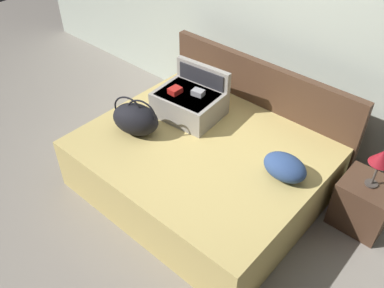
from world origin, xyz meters
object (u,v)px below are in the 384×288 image
at_px(table_lamp, 381,158).
at_px(nightstand, 363,203).
at_px(pillow_near_headboard, 285,167).
at_px(hard_case_large, 190,101).
at_px(bed, 201,167).
at_px(duffel_bag, 136,119).

bearing_deg(table_lamp, nightstand, 0.00).
xyz_separation_m(pillow_near_headboard, nightstand, (0.57, 0.45, -0.39)).
bearing_deg(hard_case_large, bed, -41.09).
xyz_separation_m(hard_case_large, nightstand, (1.72, 0.31, -0.45)).
xyz_separation_m(nightstand, table_lamp, (0.00, 0.00, 0.52)).
relative_size(hard_case_large, nightstand, 1.36).
xyz_separation_m(duffel_bag, table_lamp, (1.90, 0.86, 0.07)).
xyz_separation_m(bed, nightstand, (1.32, 0.61, -0.03)).
height_order(hard_case_large, duffel_bag, hard_case_large).
bearing_deg(duffel_bag, table_lamp, 24.28).
bearing_deg(table_lamp, duffel_bag, -155.72).
distance_m(hard_case_large, nightstand, 1.81).
xyz_separation_m(bed, pillow_near_headboard, (0.75, 0.15, 0.36)).
bearing_deg(duffel_bag, hard_case_large, 72.14).
bearing_deg(bed, nightstand, 24.69).
relative_size(bed, table_lamp, 5.73).
relative_size(nightstand, table_lamp, 1.29).
bearing_deg(hard_case_large, table_lamp, 5.22).
bearing_deg(bed, duffel_bag, -156.66).
distance_m(nightstand, table_lamp, 0.52).
height_order(bed, hard_case_large, hard_case_large).
distance_m(bed, nightstand, 1.45).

